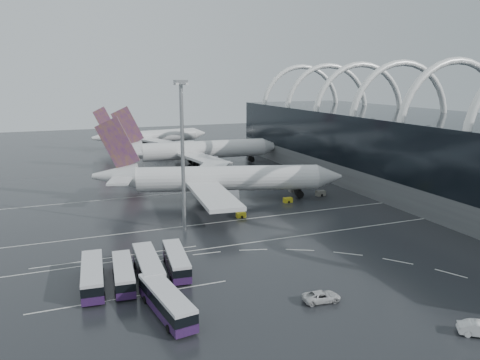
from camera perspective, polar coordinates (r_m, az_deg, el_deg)
name	(u,v)px	position (r m, az deg, el deg)	size (l,w,h in m)	color
ground	(246,239)	(89.68, 0.79, -7.24)	(420.00, 420.00, 0.00)	black
terminal	(429,150)	(136.90, 22.00, 3.44)	(42.00, 160.00, 34.90)	#575A5C
lane_marking_near	(250,243)	(87.94, 1.29, -7.65)	(120.00, 0.25, 0.01)	silver
lane_marking_mid	(225,221)	(100.29, -1.83, -5.08)	(120.00, 0.25, 0.01)	silver
lane_marking_far	(190,192)	(126.03, -6.14, -1.47)	(120.00, 0.25, 0.01)	silver
bus_bay_line_south	(132,297)	(69.52, -13.02, -13.68)	(28.00, 0.25, 0.01)	silver
bus_bay_line_north	(117,257)	(84.11, -14.71, -9.04)	(28.00, 0.25, 0.01)	silver
airliner_main	(216,179)	(116.49, -3.00, 0.09)	(61.04, 52.85, 21.06)	silver
airliner_gate_b	(196,151)	(162.39, -5.41, 3.58)	(60.30, 54.21, 20.95)	silver
airliner_gate_c	(150,137)	(207.21, -10.95, 5.17)	(51.48, 46.95, 18.36)	silver
bus_row_near_a	(92,276)	(73.10, -17.55, -11.04)	(4.07, 13.67, 3.32)	#23123B
bus_row_near_b	(123,273)	(73.03, -14.03, -10.98)	(3.76, 12.48, 3.03)	#23123B
bus_row_near_c	(148,267)	(74.07, -11.12, -10.32)	(3.70, 13.93, 3.40)	#23123B
bus_row_near_d	(176,260)	(76.08, -7.77, -9.70)	(4.06, 12.81, 3.10)	#23123B
bus_row_far_c	(166,301)	(63.28, -8.95, -14.40)	(4.94, 13.85, 3.34)	#23123B
van_curve_a	(321,297)	(67.16, 9.90, -13.82)	(2.45, 5.31, 1.48)	silver
floodlight_mast	(182,138)	(91.57, -7.06, 5.11)	(2.27, 2.27, 29.67)	gray
gse_cart_belly_a	(288,200)	(115.65, 5.85, -2.44)	(2.14, 1.26, 1.17)	gold
gse_cart_belly_b	(294,189)	(126.62, 6.59, -1.10)	(2.51, 1.48, 1.37)	slate
gse_cart_belly_c	(241,215)	(103.06, 0.12, -4.26)	(2.05, 1.21, 1.12)	gold
gse_cart_belly_d	(321,193)	(123.18, 9.80, -1.60)	(2.42, 1.43, 1.32)	slate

